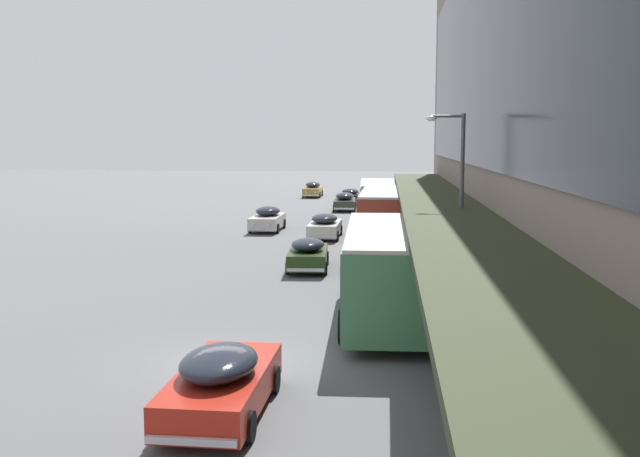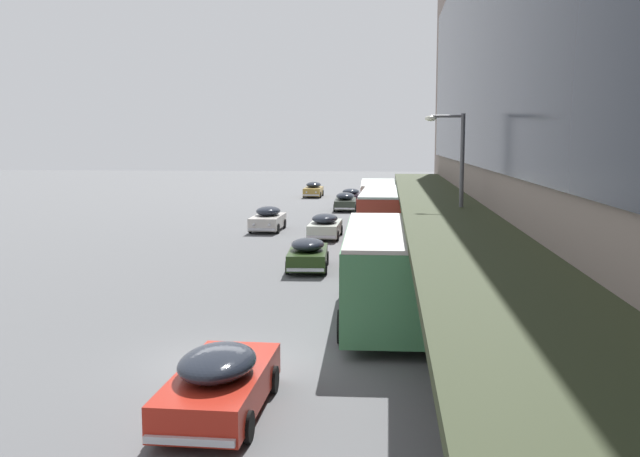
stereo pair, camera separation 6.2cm
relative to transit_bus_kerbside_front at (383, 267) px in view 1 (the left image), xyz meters
The scene contains 13 objects.
ground 6.89m from the transit_bus_kerbside_front, 128.46° to the right, with size 240.00×240.00×0.00m, color #595A5C.
transit_bus_kerbside_front is the anchor object (origin of this frame).
transit_bus_kerbside_rear 26.35m from the transit_bus_kerbside_front, 91.04° to the left, with size 2.97×9.24×3.06m.
transit_bus_kerbside_far 15.80m from the transit_bus_kerbside_front, 90.31° to the left, with size 2.79×9.88×3.21m.
sedan_oncoming_rear 43.57m from the transit_bus_kerbside_front, 94.37° to the left, with size 1.99×4.27×1.46m.
sedan_lead_near 37.37m from the transit_bus_kerbside_front, 95.35° to the left, with size 2.03×5.04×1.55m.
sedan_oncoming_front 52.02m from the transit_bus_kerbside_front, 98.53° to the left, with size 1.92×4.73×1.59m.
sedan_far_back 9.52m from the transit_bus_kerbside_front, 111.30° to the right, with size 2.06×4.80×1.52m.
sedan_trailing_near 9.58m from the transit_bus_kerbside_front, 111.61° to the left, with size 2.05×4.62×1.48m.
sedan_lead_mid 19.99m from the transit_bus_kerbside_front, 100.57° to the left, with size 1.96×4.71×1.51m.
sedan_trailing_mid 24.13m from the transit_bus_kerbside_front, 108.75° to the left, with size 1.99×4.63×1.60m.
pedestrian_at_kerb 3.07m from the transit_bus_kerbside_front, 16.88° to the left, with size 0.56×0.40×1.86m.
street_lamp 5.17m from the transit_bus_kerbside_front, 53.71° to the left, with size 1.50×0.28×6.79m.
Camera 1 is at (4.23, -18.26, 5.93)m, focal length 40.00 mm.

